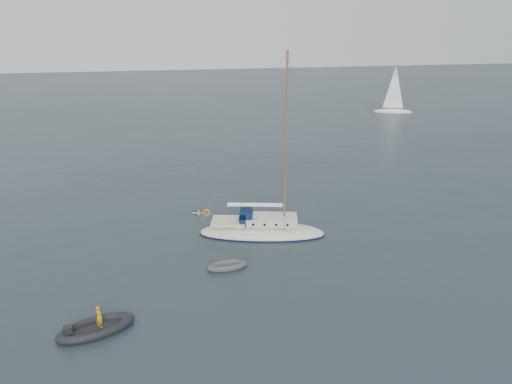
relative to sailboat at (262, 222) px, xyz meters
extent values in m
plane|color=black|center=(0.07, -1.94, -0.99)|extent=(300.00, 300.00, 0.00)
ellipsoid|color=beige|center=(0.00, 0.00, -0.84)|extent=(8.69, 2.70, 1.45)
cube|color=#EFE7CF|center=(0.67, 0.00, 0.15)|extent=(3.48, 1.84, 0.53)
cube|color=beige|center=(-2.32, 0.00, 0.00)|extent=(2.32, 1.84, 0.24)
cylinder|color=#0D1C3D|center=(-1.11, 0.00, 0.42)|extent=(0.93, 1.59, 0.93)
cube|color=#0D1C3D|center=(-1.31, 0.00, 0.61)|extent=(0.43, 1.59, 0.39)
cylinder|color=brown|center=(1.54, 0.00, 5.68)|extent=(0.14, 0.14, 11.59)
cylinder|color=brown|center=(1.54, 0.00, 6.26)|extent=(0.05, 2.12, 0.05)
cylinder|color=brown|center=(-0.49, 0.00, 1.19)|extent=(4.06, 0.10, 0.10)
cylinder|color=white|center=(-0.49, 0.00, 1.24)|extent=(3.77, 0.27, 0.27)
cylinder|color=gray|center=(-3.87, 0.00, 0.41)|extent=(0.04, 2.12, 0.04)
torus|color=orange|center=(-3.91, 0.58, 0.41)|extent=(0.52, 0.10, 0.52)
cylinder|color=brown|center=(-4.20, 0.00, 0.32)|extent=(0.03, 0.03, 0.87)
cube|color=navy|center=(-4.49, 0.00, 0.61)|extent=(0.58, 0.02, 0.37)
cube|color=#F5E603|center=(-4.49, 0.00, 0.61)|extent=(0.60, 0.03, 0.09)
cube|color=#F5E603|center=(-4.39, 0.00, 0.61)|extent=(0.09, 0.03, 0.39)
cylinder|color=black|center=(-0.58, 0.93, 0.15)|extent=(0.17, 0.06, 0.17)
cylinder|color=black|center=(-0.58, -0.93, 0.15)|extent=(0.17, 0.06, 0.17)
cylinder|color=black|center=(0.19, 0.93, 0.15)|extent=(0.17, 0.06, 0.17)
cylinder|color=black|center=(0.19, -0.93, 0.15)|extent=(0.17, 0.06, 0.17)
cylinder|color=black|center=(0.96, 0.93, 0.15)|extent=(0.17, 0.06, 0.17)
cylinder|color=black|center=(0.96, -0.93, 0.15)|extent=(0.17, 0.06, 0.17)
cylinder|color=black|center=(1.74, 0.93, 0.15)|extent=(0.17, 0.06, 0.17)
cylinder|color=black|center=(1.74, -0.93, 0.15)|extent=(0.17, 0.06, 0.17)
cube|color=#47484C|center=(-3.36, -4.39, -0.88)|extent=(1.50, 0.62, 0.09)
cube|color=black|center=(-10.69, -9.30, -0.85)|extent=(2.33, 0.97, 0.12)
cube|color=black|center=(-11.96, -9.30, -0.55)|extent=(0.34, 0.34, 0.58)
imported|color=#C38C0B|center=(-10.50, -9.30, -0.25)|extent=(0.41, 0.49, 1.13)
ellipsoid|color=white|center=(35.84, 46.15, -0.93)|extent=(6.45, 2.15, 1.07)
cylinder|color=gray|center=(35.84, 46.15, 3.31)|extent=(0.11, 0.11, 7.52)
cone|color=white|center=(35.79, 46.15, 3.31)|extent=(3.44, 3.44, 6.99)
camera|label=1|loc=(-8.46, -31.02, 12.73)|focal=35.00mm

